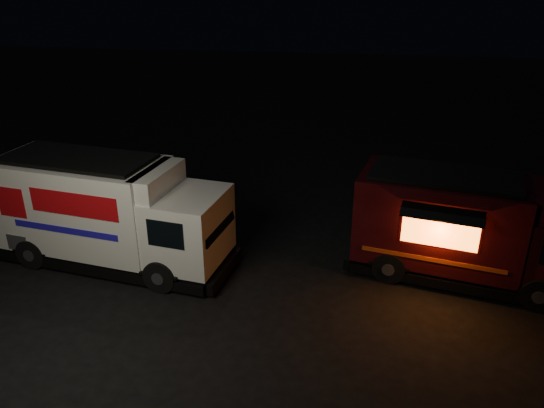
{
  "coord_description": "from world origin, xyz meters",
  "views": [
    {
      "loc": [
        2.84,
        -10.89,
        7.32
      ],
      "look_at": [
        0.87,
        2.0,
        1.48
      ],
      "focal_mm": 35.0,
      "sensor_mm": 36.0,
      "label": 1
    }
  ],
  "objects": [
    {
      "name": "red_truck",
      "position": [
        5.95,
        1.51,
        1.37
      ],
      "size": [
        6.2,
        3.35,
        2.73
      ],
      "primitive_type": null,
      "rotation": [
        0.0,
        0.0,
        -0.21
      ],
      "color": "#380A10",
      "rests_on": "ground"
    },
    {
      "name": "white_truck",
      "position": [
        -3.2,
        0.9,
        1.45
      ],
      "size": [
        6.67,
        3.14,
        2.91
      ],
      "primitive_type": null,
      "rotation": [
        0.0,
        0.0,
        -0.15
      ],
      "color": "silver",
      "rests_on": "ground"
    },
    {
      "name": "ground",
      "position": [
        0.0,
        0.0,
        0.0
      ],
      "size": [
        80.0,
        80.0,
        0.0
      ],
      "primitive_type": "plane",
      "color": "black",
      "rests_on": "ground"
    }
  ]
}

